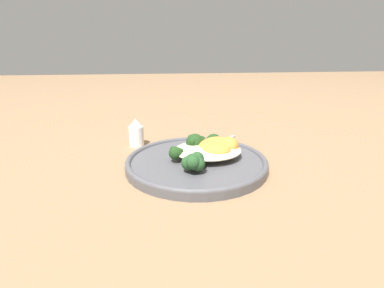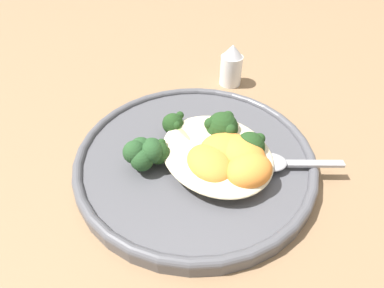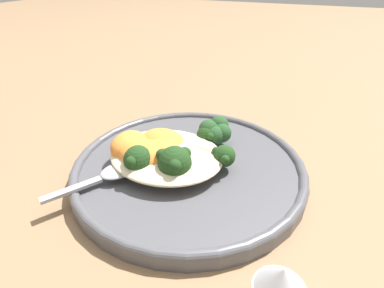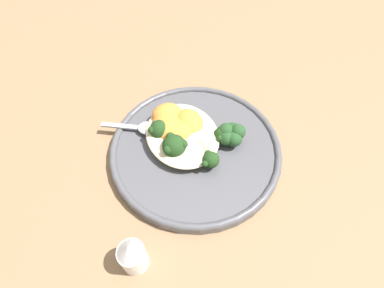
# 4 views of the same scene
# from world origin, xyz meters

# --- Properties ---
(ground_plane) EXTENTS (4.00, 4.00, 0.00)m
(ground_plane) POSITION_xyz_m (0.00, 0.00, 0.00)
(ground_plane) COLOR #846647
(plate) EXTENTS (0.30, 0.30, 0.02)m
(plate) POSITION_xyz_m (-0.01, -0.01, 0.01)
(plate) COLOR #4C4C51
(plate) RESTS_ON ground_plane
(quinoa_mound) EXTENTS (0.14, 0.12, 0.02)m
(quinoa_mound) POSITION_xyz_m (-0.03, -0.02, 0.03)
(quinoa_mound) COLOR beige
(quinoa_mound) RESTS_ON plate
(broccoli_stalk_0) EXTENTS (0.04, 0.08, 0.04)m
(broccoli_stalk_0) POSITION_xyz_m (-0.05, -0.05, 0.04)
(broccoli_stalk_0) COLOR #8EB25B
(broccoli_stalk_0) RESTS_ON plate
(broccoli_stalk_1) EXTENTS (0.07, 0.09, 0.04)m
(broccoli_stalk_1) POSITION_xyz_m (-0.01, -0.04, 0.04)
(broccoli_stalk_1) COLOR #8EB25B
(broccoli_stalk_1) RESTS_ON plate
(broccoli_stalk_2) EXTENTS (0.11, 0.03, 0.03)m
(broccoli_stalk_2) POSITION_xyz_m (0.01, -0.00, 0.03)
(broccoli_stalk_2) COLOR #8EB25B
(broccoli_stalk_2) RESTS_ON plate
(broccoli_stalk_3) EXTENTS (0.07, 0.07, 0.03)m
(broccoli_stalk_3) POSITION_xyz_m (-0.01, 0.03, 0.03)
(broccoli_stalk_3) COLOR #8EB25B
(broccoli_stalk_3) RESTS_ON plate
(sweet_potato_chunk_0) EXTENTS (0.05, 0.06, 0.03)m
(sweet_potato_chunk_0) POSITION_xyz_m (-0.08, -0.03, 0.04)
(sweet_potato_chunk_0) COLOR orange
(sweet_potato_chunk_0) RESTS_ON plate
(sweet_potato_chunk_1) EXTENTS (0.07, 0.08, 0.03)m
(sweet_potato_chunk_1) POSITION_xyz_m (-0.04, -0.03, 0.04)
(sweet_potato_chunk_1) COLOR orange
(sweet_potato_chunk_1) RESTS_ON plate
(sweet_potato_chunk_2) EXTENTS (0.06, 0.05, 0.03)m
(sweet_potato_chunk_2) POSITION_xyz_m (-0.05, -0.04, 0.04)
(sweet_potato_chunk_2) COLOR orange
(sweet_potato_chunk_2) RESTS_ON plate
(sweet_potato_chunk_3) EXTENTS (0.06, 0.05, 0.03)m
(sweet_potato_chunk_3) POSITION_xyz_m (-0.05, 0.00, 0.04)
(sweet_potato_chunk_3) COLOR orange
(sweet_potato_chunk_3) RESTS_ON plate
(kale_tuft) EXTENTS (0.05, 0.05, 0.03)m
(kale_tuft) POSITION_xyz_m (0.01, 0.05, 0.04)
(kale_tuft) COLOR #234723
(kale_tuft) RESTS_ON plate
(spoon) EXTENTS (0.07, 0.10, 0.01)m
(spoon) POSITION_xyz_m (-0.08, -0.07, 0.03)
(spoon) COLOR #A3A3A8
(spoon) RESTS_ON plate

